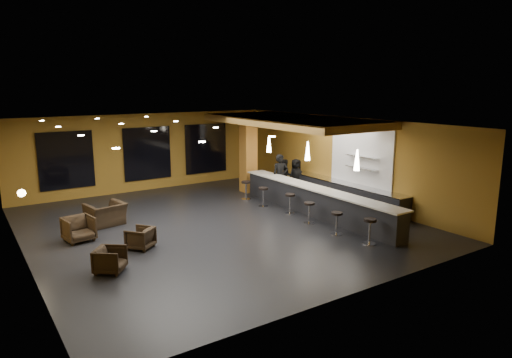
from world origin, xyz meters
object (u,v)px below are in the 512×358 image
staff_c (296,176)px  bar_stool_1 (337,220)px  pendant_0 (357,160)px  staff_a (280,176)px  pendant_1 (308,151)px  armchair_a (110,260)px  bar_stool_4 (263,194)px  bar_counter (315,202)px  bar_stool_2 (309,210)px  staff_b (285,177)px  armchair_d (106,214)px  bar_stool_0 (370,228)px  armchair_b (140,238)px  bar_stool_3 (290,201)px  bar_stool_5 (246,188)px  armchair_c (79,229)px  pendant_2 (269,144)px  prep_counter (345,194)px  column (248,153)px

staff_c → bar_stool_1: 5.88m
pendant_0 → staff_a: pendant_0 is taller
pendant_1 → armchair_a: pendant_1 is taller
bar_stool_4 → bar_counter: bearing=-65.4°
bar_stool_2 → staff_c: bearing=57.3°
staff_b → armchair_d: bearing=-154.3°
bar_stool_0 → staff_c: bearing=70.2°
pendant_1 → staff_c: size_ratio=0.45×
armchair_b → bar_stool_3: bearing=146.1°
staff_a → bar_stool_1: bearing=-86.6°
armchair_a → bar_stool_1: 7.06m
bar_stool_5 → armchair_b: bearing=-150.7°
staff_a → armchair_c: (-8.52, -1.01, -0.55)m
staff_a → staff_c: staff_a is taller
bar_stool_2 → bar_stool_0: bearing=-87.2°
staff_c → armchair_c: bearing=-173.5°
bar_stool_0 → bar_stool_2: bar_stool_0 is taller
bar_stool_4 → bar_stool_5: size_ratio=0.98×
armchair_a → armchair_c: bearing=39.8°
bar_stool_5 → bar_stool_4: bearing=-91.6°
bar_stool_0 → staff_b: bearing=74.5°
bar_stool_1 → armchair_b: bearing=158.2°
pendant_0 → bar_counter: bearing=90.0°
bar_counter → staff_c: staff_c is taller
pendant_1 → bar_stool_1: 3.36m
armchair_b → armchair_c: 2.17m
pendant_2 → bar_stool_4: size_ratio=0.90×
bar_stool_2 → bar_stool_1: bearing=-92.7°
staff_c → bar_stool_0: staff_c is taller
prep_counter → column: bearing=116.0°
prep_counter → staff_b: (-0.90, 2.78, 0.35)m
column → bar_stool_3: size_ratio=4.55×
staff_a → staff_c: bearing=35.4°
staff_a → armchair_a: staff_a is taller
bar_counter → bar_stool_3: size_ratio=10.39×
staff_a → armchair_a: 9.32m
pendant_2 → bar_stool_1: (-0.94, -5.13, -1.87)m
pendant_1 → armchair_c: bearing=170.5°
pendant_0 → bar_stool_2: (-0.87, 1.31, -1.87)m
bar_stool_4 → bar_stool_1: bearing=-90.0°
bar_stool_4 → bar_stool_3: bearing=-80.2°
column → pendant_2: 1.71m
bar_stool_3 → staff_a: bearing=61.8°
bar_counter → staff_c: (1.60, 3.17, 0.28)m
armchair_a → bar_stool_2: bearing=-48.8°
prep_counter → armchair_d: prep_counter is taller
staff_a → armchair_c: 8.60m
armchair_b → pendant_1: bearing=144.5°
staff_c → armchair_d: (-8.46, -0.11, -0.39)m
pendant_1 → staff_a: size_ratio=0.37×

